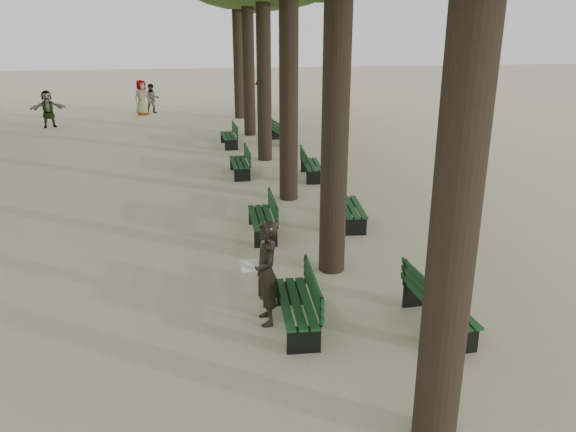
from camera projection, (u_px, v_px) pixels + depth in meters
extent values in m
plane|color=#BDB58F|center=(283.00, 358.00, 8.40)|extent=(120.00, 120.00, 0.00)
cylinder|color=#33261C|center=(464.00, 128.00, 5.57)|extent=(0.52, 0.52, 7.50)
cylinder|color=#33261C|center=(336.00, 81.00, 10.23)|extent=(0.52, 0.52, 7.50)
cylinder|color=#33261C|center=(289.00, 64.00, 14.89)|extent=(0.52, 0.52, 7.50)
cylinder|color=#33261C|center=(264.00, 54.00, 19.55)|extent=(0.52, 0.52, 7.50)
cylinder|color=#33261C|center=(248.00, 49.00, 24.22)|extent=(0.52, 0.52, 7.50)
cylinder|color=#33261C|center=(238.00, 45.00, 28.88)|extent=(0.52, 0.52, 7.50)
cube|color=black|center=(296.00, 315.00, 9.18)|extent=(0.62, 1.83, 0.45)
cube|color=black|center=(296.00, 303.00, 9.11)|extent=(0.64, 1.83, 0.04)
cube|color=black|center=(313.00, 287.00, 9.05)|extent=(0.14, 1.80, 0.40)
cube|color=black|center=(261.00, 226.00, 13.23)|extent=(0.58, 1.82, 0.45)
cube|color=black|center=(261.00, 217.00, 13.16)|extent=(0.60, 1.82, 0.04)
cube|color=black|center=(273.00, 206.00, 13.11)|extent=(0.10, 1.80, 0.40)
cube|color=black|center=(239.00, 169.00, 18.51)|extent=(0.53, 1.80, 0.45)
cube|color=black|center=(239.00, 162.00, 18.44)|extent=(0.55, 1.80, 0.04)
cube|color=black|center=(247.00, 154.00, 18.40)|extent=(0.05, 1.80, 0.40)
cube|color=black|center=(229.00, 141.00, 22.93)|extent=(0.59, 1.82, 0.45)
cube|color=black|center=(228.00, 136.00, 22.86)|extent=(0.61, 1.82, 0.04)
cube|color=black|center=(235.00, 129.00, 22.83)|extent=(0.12, 1.80, 0.40)
cube|color=black|center=(439.00, 316.00, 9.15)|extent=(0.61, 1.82, 0.45)
cube|color=black|center=(440.00, 303.00, 9.08)|extent=(0.63, 1.83, 0.04)
cube|color=black|center=(426.00, 290.00, 8.94)|extent=(0.13, 1.80, 0.40)
cube|color=black|center=(351.00, 216.00, 13.96)|extent=(0.73, 1.85, 0.45)
cube|color=black|center=(351.00, 207.00, 13.89)|extent=(0.75, 1.85, 0.04)
cube|color=black|center=(340.00, 197.00, 13.79)|extent=(0.25, 1.79, 0.40)
cube|color=black|center=(312.00, 171.00, 18.21)|extent=(0.68, 1.84, 0.45)
cube|color=black|center=(312.00, 164.00, 18.13)|extent=(0.70, 1.84, 0.04)
cube|color=black|center=(304.00, 156.00, 18.02)|extent=(0.20, 1.80, 0.40)
cube|color=black|center=(282.00, 137.00, 23.67)|extent=(0.72, 1.85, 0.45)
cube|color=black|center=(282.00, 132.00, 23.60)|extent=(0.74, 1.85, 0.04)
cube|color=black|center=(276.00, 126.00, 23.43)|extent=(0.25, 1.79, 0.40)
imported|color=black|center=(266.00, 273.00, 9.13)|extent=(0.41, 0.74, 1.78)
cube|color=white|center=(251.00, 265.00, 9.04)|extent=(0.37, 0.29, 0.12)
imported|color=#262628|center=(142.00, 97.00, 30.82)|extent=(0.95, 0.89, 1.90)
imported|color=#262628|center=(337.00, 98.00, 31.67)|extent=(0.76, 0.98, 1.62)
imported|color=#262628|center=(152.00, 99.00, 31.38)|extent=(0.83, 0.43, 1.63)
imported|color=#262628|center=(261.00, 96.00, 31.67)|extent=(0.39, 1.19, 1.82)
imported|color=#262628|center=(48.00, 109.00, 27.01)|extent=(1.67, 0.82, 1.77)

